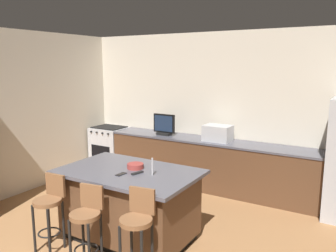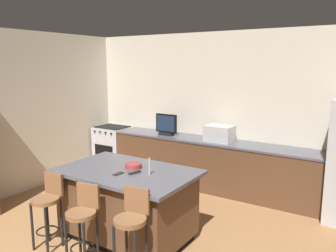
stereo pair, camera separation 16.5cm
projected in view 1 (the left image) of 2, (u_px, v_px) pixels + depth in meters
wall_back at (221, 110)px, 6.44m from camera, size 6.18×0.12×2.87m
wall_left at (14, 114)px, 5.92m from camera, size 0.12×5.07×2.87m
counter_back at (208, 164)px, 6.32m from camera, size 3.99×0.62×0.92m
kitchen_island at (129, 204)px, 4.48m from camera, size 1.79×1.13×0.94m
range_oven at (110, 148)px, 7.51m from camera, size 0.72×0.63×0.94m
microwave at (218, 133)px, 6.13m from camera, size 0.48×0.36×0.28m
tv_monitor at (164, 125)px, 6.63m from camera, size 0.45×0.16×0.41m
sink_faucet_back at (204, 132)px, 6.38m from camera, size 0.02×0.02×0.24m
sink_faucet_island at (152, 167)px, 4.20m from camera, size 0.02×0.02×0.22m
bar_stool_left at (50, 206)px, 4.20m from camera, size 0.34×0.35×0.94m
bar_stool_center at (87, 221)px, 3.82m from camera, size 0.34×0.36×0.95m
bar_stool_right at (138, 228)px, 3.52m from camera, size 0.34×0.36×1.02m
fruit_bowl at (135, 166)px, 4.48m from camera, size 0.22×0.22×0.06m
cell_phone at (121, 174)px, 4.24m from camera, size 0.08×0.15×0.01m
tv_remote at (137, 173)px, 4.27m from camera, size 0.08×0.18×0.02m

